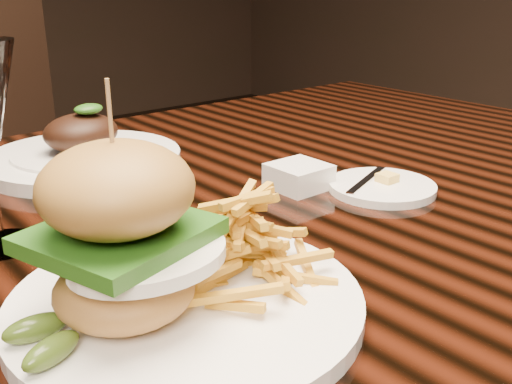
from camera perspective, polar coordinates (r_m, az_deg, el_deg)
dining_table at (r=0.71m, az=-7.61°, el=-7.46°), size 1.60×0.90×0.75m
burger_plate at (r=0.46m, az=-7.21°, el=-5.99°), size 0.28×0.28×0.19m
side_saucer at (r=0.75m, az=11.90°, el=0.50°), size 0.13×0.13×0.02m
ramekin at (r=0.74m, az=4.09°, el=1.50°), size 0.08×0.08×0.03m
far_dish at (r=0.86m, az=-16.12°, el=3.49°), size 0.27×0.27×0.09m
chair_far at (r=1.56m, az=-21.82°, el=1.39°), size 0.60×0.60×0.95m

